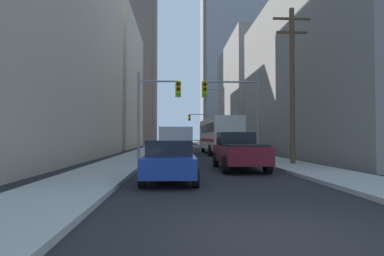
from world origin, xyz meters
TOP-DOWN VIEW (x-y plane):
  - ground_plane at (0.00, 0.00)m, footprint 400.00×400.00m
  - sidewalk_left at (-4.84, 50.00)m, footprint 2.82×160.00m
  - sidewalk_right at (4.84, 50.00)m, footprint 2.82×160.00m
  - city_bus at (2.64, 26.28)m, footprint 2.81×11.56m
  - pickup_truck_maroon at (1.60, 11.19)m, footprint 2.20×5.41m
  - cargo_van_silver at (-1.63, 16.63)m, footprint 2.16×5.27m
  - sedan_blue at (-1.81, 6.70)m, footprint 1.95×4.22m
  - sedan_black at (-1.65, 32.55)m, footprint 1.95×4.26m
  - traffic_signal_near_left at (-2.82, 16.74)m, footprint 2.92×0.44m
  - traffic_signal_near_right at (2.36, 16.74)m, footprint 3.91×0.44m
  - traffic_signal_far_right at (2.55, 48.45)m, footprint 3.51×0.44m
  - utility_pole_right at (5.13, 13.16)m, footprint 2.20×0.28m
  - street_lamp_right at (3.73, 32.80)m, footprint 2.50×0.32m
  - building_left_mid_office at (-16.62, 46.39)m, footprint 17.90×21.58m
  - building_left_far_tower at (-15.95, 88.50)m, footprint 17.27×26.24m
  - building_right_near_lowrise at (14.30, 21.93)m, footprint 14.32×26.71m
  - building_right_mid_block at (16.98, 51.49)m, footprint 19.08×22.25m
  - building_right_far_highrise at (19.35, 93.54)m, footprint 24.77×21.18m

SIDE VIEW (x-z plane):
  - ground_plane at x=0.00m, z-range 0.00..0.00m
  - sidewalk_left at x=-4.84m, z-range 0.00..0.15m
  - sidewalk_right at x=4.84m, z-range 0.00..0.15m
  - sedan_blue at x=-1.81m, z-range 0.01..1.53m
  - sedan_black at x=-1.65m, z-range 0.01..1.53m
  - pickup_truck_maroon at x=1.60m, z-range -0.02..1.88m
  - cargo_van_silver at x=-1.63m, z-range 0.16..2.42m
  - city_bus at x=2.64m, z-range 0.23..3.63m
  - traffic_signal_near_left at x=-2.82m, z-range 1.00..7.00m
  - traffic_signal_far_right at x=2.55m, z-range 1.03..7.03m
  - traffic_signal_near_right at x=2.36m, z-range 1.05..7.05m
  - street_lamp_right at x=3.73m, z-range 0.80..8.30m
  - utility_pole_right at x=5.13m, z-range 0.27..9.35m
  - building_right_near_lowrise at x=14.30m, z-range 0.00..14.42m
  - building_right_mid_block at x=16.98m, z-range 0.00..18.09m
  - building_left_mid_office at x=-16.62m, z-range 0.00..19.67m
  - building_right_far_highrise at x=19.35m, z-range 0.00..50.03m
  - building_left_far_tower at x=-15.95m, z-range 0.00..65.12m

